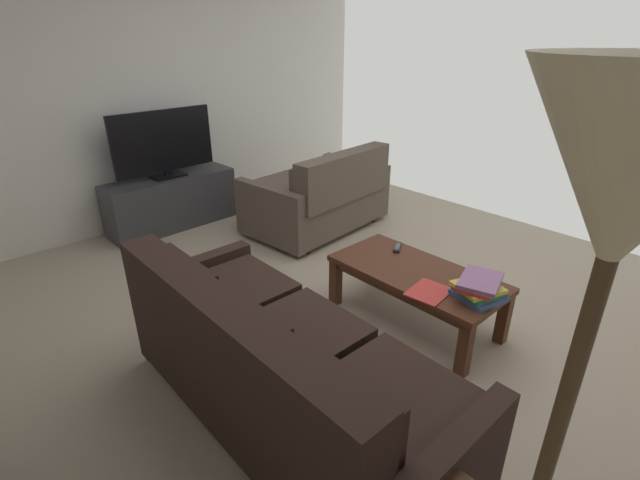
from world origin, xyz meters
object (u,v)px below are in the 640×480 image
at_px(floor_lamp, 600,284).
at_px(sofa_main, 277,368).
at_px(loveseat_near, 320,196).
at_px(book_stack, 479,288).
at_px(flat_tv, 163,143).
at_px(loose_magazine, 429,292).
at_px(coffee_table, 416,279).
at_px(tv_stand, 172,202).
at_px(tv_remote, 398,247).

bearing_deg(floor_lamp, sofa_main, -16.63).
xyz_separation_m(loveseat_near, floor_lamp, (-3.03, 2.29, 1.18)).
distance_m(sofa_main, loveseat_near, 2.58).
bearing_deg(book_stack, flat_tv, 7.23).
height_order(book_stack, loose_magazine, book_stack).
xyz_separation_m(loveseat_near, coffee_table, (-1.65, 0.65, -0.02)).
relative_size(floor_lamp, book_stack, 5.24).
height_order(loveseat_near, loose_magazine, loveseat_near).
bearing_deg(sofa_main, tv_stand, -16.53).
distance_m(tv_stand, flat_tv, 0.61).
height_order(sofa_main, coffee_table, sofa_main).
relative_size(sofa_main, tv_remote, 12.15).
height_order(floor_lamp, loose_magazine, floor_lamp).
relative_size(tv_stand, flat_tv, 1.28).
xyz_separation_m(flat_tv, tv_remote, (-2.44, -0.59, -0.46)).
distance_m(sofa_main, flat_tv, 3.00).
xyz_separation_m(tv_stand, loose_magazine, (-2.96, -0.24, 0.14)).
bearing_deg(tv_remote, sofa_main, 105.38).
xyz_separation_m(coffee_table, tv_stand, (2.74, 0.41, -0.07)).
height_order(tv_stand, book_stack, same).
relative_size(sofa_main, book_stack, 5.54).
relative_size(loveseat_near, tv_remote, 9.12).
height_order(loveseat_near, flat_tv, flat_tv).
bearing_deg(loveseat_near, coffee_table, 158.45).
height_order(flat_tv, book_stack, flat_tv).
height_order(coffee_table, floor_lamp, floor_lamp).
bearing_deg(loose_magazine, flat_tv, -2.53).
bearing_deg(tv_stand, floor_lamp, 163.44).
height_order(sofa_main, loveseat_near, sofa_main).
distance_m(tv_remote, loose_magazine, 0.63).
distance_m(tv_stand, tv_remote, 2.51).
bearing_deg(coffee_table, loose_magazine, 141.19).
height_order(sofa_main, floor_lamp, floor_lamp).
bearing_deg(flat_tv, coffee_table, -171.39).
relative_size(loveseat_near, loose_magazine, 5.55).
bearing_deg(coffee_table, book_stack, 178.69).
bearing_deg(loveseat_near, floor_lamp, 142.91).
bearing_deg(loveseat_near, tv_remote, 160.53).
xyz_separation_m(coffee_table, flat_tv, (2.74, 0.41, 0.53)).
xyz_separation_m(coffee_table, tv_remote, (0.30, -0.18, 0.07)).
bearing_deg(sofa_main, tv_remote, -74.62).
height_order(tv_stand, flat_tv, flat_tv).
distance_m(sofa_main, book_stack, 1.30).
distance_m(floor_lamp, tv_remote, 2.72).
relative_size(loveseat_near, flat_tv, 1.43).
bearing_deg(loose_magazine, tv_remote, -41.12).
bearing_deg(tv_stand, sofa_main, 163.47).
relative_size(floor_lamp, tv_stand, 1.41).
relative_size(flat_tv, tv_remote, 6.40).
bearing_deg(tv_stand, loose_magazine, -175.37).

